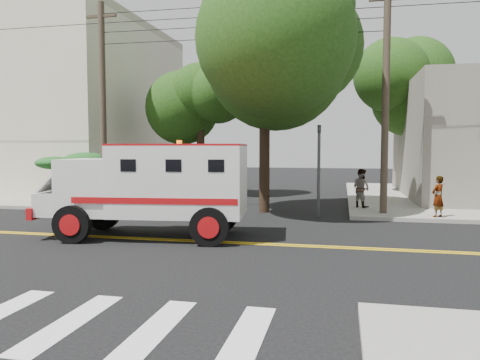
# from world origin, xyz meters

# --- Properties ---
(ground) EXTENTS (100.00, 100.00, 0.00)m
(ground) POSITION_xyz_m (0.00, 0.00, 0.00)
(ground) COLOR black
(ground) RESTS_ON ground
(sidewalk_nw) EXTENTS (17.00, 17.00, 0.15)m
(sidewalk_nw) POSITION_xyz_m (-13.50, 13.50, 0.07)
(sidewalk_nw) COLOR gray
(sidewalk_nw) RESTS_ON ground
(building_left) EXTENTS (16.00, 14.00, 10.00)m
(building_left) POSITION_xyz_m (-15.50, 15.00, 5.15)
(building_left) COLOR beige
(building_left) RESTS_ON sidewalk_nw
(utility_pole_left) EXTENTS (0.28, 0.28, 9.00)m
(utility_pole_left) POSITION_xyz_m (-5.60, 6.00, 4.50)
(utility_pole_left) COLOR #382D23
(utility_pole_left) RESTS_ON ground
(utility_pole_right) EXTENTS (0.28, 0.28, 9.00)m
(utility_pole_right) POSITION_xyz_m (6.30, 6.20, 4.50)
(utility_pole_right) COLOR #382D23
(utility_pole_right) RESTS_ON ground
(tree_main) EXTENTS (6.08, 5.70, 9.85)m
(tree_main) POSITION_xyz_m (1.94, 6.21, 7.20)
(tree_main) COLOR black
(tree_main) RESTS_ON ground
(tree_left) EXTENTS (4.48, 4.20, 7.70)m
(tree_left) POSITION_xyz_m (-2.68, 11.79, 5.73)
(tree_left) COLOR black
(tree_left) RESTS_ON ground
(tree_right) EXTENTS (4.80, 4.50, 8.20)m
(tree_right) POSITION_xyz_m (8.84, 15.77, 6.09)
(tree_right) COLOR black
(tree_right) RESTS_ON ground
(traffic_signal) EXTENTS (0.15, 0.18, 3.60)m
(traffic_signal) POSITION_xyz_m (3.80, 5.60, 2.23)
(traffic_signal) COLOR #3F3F42
(traffic_signal) RESTS_ON ground
(accessibility_sign) EXTENTS (0.45, 0.10, 2.02)m
(accessibility_sign) POSITION_xyz_m (-6.20, 6.17, 1.37)
(accessibility_sign) COLOR #3F3F42
(accessibility_sign) RESTS_ON ground
(palm_planter) EXTENTS (3.52, 2.63, 2.36)m
(palm_planter) POSITION_xyz_m (-7.44, 6.62, 1.65)
(palm_planter) COLOR #1E3314
(palm_planter) RESTS_ON sidewalk_nw
(armored_truck) EXTENTS (6.43, 3.08, 2.83)m
(armored_truck) POSITION_xyz_m (-0.87, 0.32, 1.61)
(armored_truck) COLOR silver
(armored_truck) RESTS_ON ground
(pedestrian_a) EXTENTS (0.66, 0.65, 1.53)m
(pedestrian_a) POSITION_xyz_m (8.18, 5.50, 0.91)
(pedestrian_a) COLOR gray
(pedestrian_a) RESTS_ON sidewalk_ne
(pedestrian_b) EXTENTS (1.02, 1.01, 1.66)m
(pedestrian_b) POSITION_xyz_m (5.50, 7.83, 0.98)
(pedestrian_b) COLOR gray
(pedestrian_b) RESTS_ON sidewalk_ne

